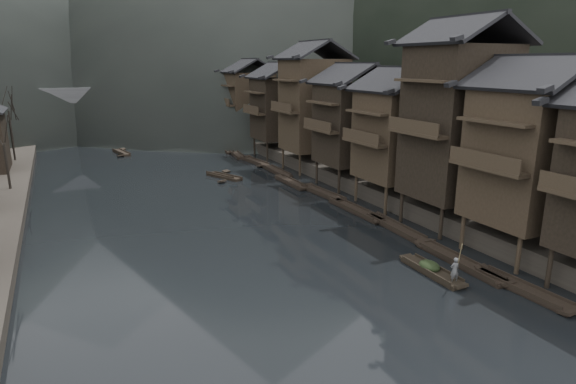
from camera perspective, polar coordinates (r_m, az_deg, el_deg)
water at (r=28.85m, az=1.03°, el=-12.19°), size 300.00×300.00×0.00m
right_bank at (r=79.20m, az=10.87°, el=5.89°), size 40.00×200.00×1.80m
stilt_houses at (r=51.12m, az=9.00°, el=10.16°), size 9.00×67.60×16.95m
moored_sampans at (r=53.94m, az=1.09°, el=1.14°), size 2.59×65.68×0.47m
midriver_boats at (r=77.76m, az=-15.67°, el=4.91°), size 11.54×42.00×0.45m
stone_bridge at (r=95.95m, az=-18.81°, el=9.47°), size 40.00×6.00×9.00m
hero_sampan at (r=32.82m, az=16.66°, el=-8.95°), size 1.20×5.43×0.44m
cargo_heap at (r=32.76m, az=16.44°, el=-7.85°), size 1.19×1.56×0.72m
boatman at (r=31.18m, az=19.18°, el=-8.34°), size 0.66×0.49×1.65m
bamboo_pole at (r=30.41m, az=19.87°, el=-3.72°), size 1.32×1.65×3.59m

